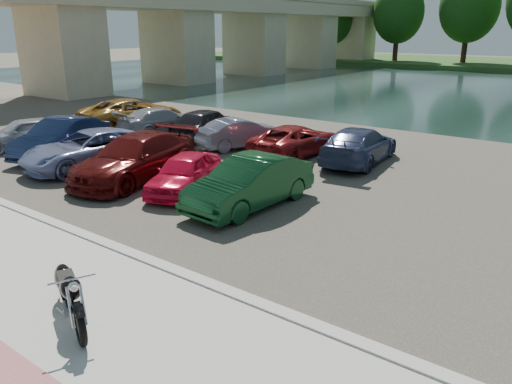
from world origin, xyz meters
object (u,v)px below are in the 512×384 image
at_px(car_1, 62,138).
at_px(car_2, 90,149).
at_px(motorcycle, 69,291).
at_px(car_0, 25,133).

distance_m(car_1, car_2, 2.45).
bearing_deg(car_1, motorcycle, -50.98).
distance_m(motorcycle, car_1, 12.77).
height_order(car_0, car_2, car_2).
bearing_deg(motorcycle, car_2, 166.98).
relative_size(motorcycle, car_1, 0.47).
bearing_deg(motorcycle, car_0, 177.95).
distance_m(motorcycle, car_2, 10.56).
bearing_deg(car_2, car_1, 178.79).
relative_size(car_0, car_2, 0.78).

